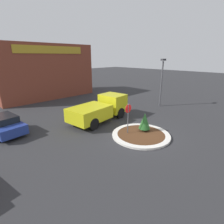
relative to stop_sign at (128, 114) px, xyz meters
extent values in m
plane|color=#2D2D30|center=(0.52, -0.84, -1.60)|extent=(120.00, 120.00, 0.00)
cylinder|color=silver|center=(0.52, -0.84, -1.53)|extent=(4.22, 4.22, 0.14)
cylinder|color=#4C2D19|center=(0.52, -0.84, -1.53)|extent=(3.46, 3.46, 0.14)
cylinder|color=#4C4C51|center=(0.00, 0.00, -0.43)|extent=(0.07, 0.07, 2.35)
cylinder|color=#B71414|center=(0.00, 0.00, 0.41)|extent=(0.63, 0.03, 0.63)
cylinder|color=brown|center=(1.20, -0.65, -1.37)|extent=(0.08, 0.08, 0.17)
cone|color=#235623|center=(1.20, -0.65, -0.68)|extent=(0.86, 0.86, 1.21)
cube|color=gold|center=(2.38, 3.93, -0.34)|extent=(2.07, 2.42, 1.65)
cube|color=gold|center=(-0.72, 3.59, -0.60)|extent=(3.69, 2.71, 1.13)
cube|color=black|center=(3.02, 3.99, -0.05)|extent=(0.25, 1.99, 0.58)
cylinder|color=black|center=(2.09, 4.98, -1.12)|extent=(1.00, 0.36, 0.97)
cylinder|color=black|center=(2.32, 2.83, -1.12)|extent=(1.00, 0.36, 0.97)
cylinder|color=black|center=(-1.46, 4.60, -1.12)|extent=(1.00, 0.36, 0.97)
cylinder|color=black|center=(-1.23, 2.45, -1.12)|extent=(1.00, 0.36, 0.97)
cube|color=brown|center=(1.58, 16.98, 1.96)|extent=(12.66, 6.00, 7.14)
cube|color=#B28E23|center=(1.58, 13.95, 4.72)|extent=(8.86, 0.08, 0.90)
cube|color=navy|center=(-6.45, 6.90, -1.00)|extent=(2.26, 4.58, 0.68)
cube|color=black|center=(-6.42, 6.68, -0.43)|extent=(1.82, 2.27, 0.47)
cylinder|color=black|center=(-5.75, 8.35, -1.29)|extent=(0.26, 0.63, 0.62)
cylinder|color=black|center=(-5.47, 5.62, -1.29)|extent=(0.26, 0.63, 0.62)
cylinder|color=#4C4C51|center=(8.62, 2.39, 0.93)|extent=(0.16, 0.16, 5.06)
cube|color=#38383D|center=(8.62, 2.39, 3.61)|extent=(0.70, 0.30, 0.20)
camera|label=1|loc=(-9.25, -7.61, 4.00)|focal=28.00mm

